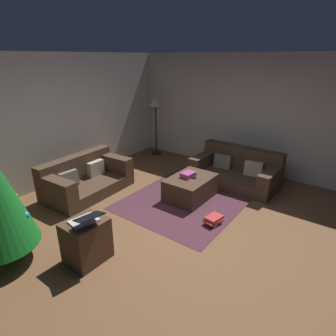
% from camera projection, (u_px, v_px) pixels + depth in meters
% --- Properties ---
extents(ground_plane, '(6.40, 6.40, 0.00)m').
position_uv_depth(ground_plane, '(176.00, 232.00, 4.35)').
color(ground_plane, brown).
extents(rear_partition, '(6.40, 0.12, 2.60)m').
position_uv_depth(rear_partition, '(48.00, 122.00, 5.61)').
color(rear_partition, beige).
rests_on(rear_partition, ground_plane).
extents(corner_partition, '(0.12, 6.40, 2.60)m').
position_uv_depth(corner_partition, '(259.00, 116.00, 6.21)').
color(corner_partition, beige).
rests_on(corner_partition, ground_plane).
extents(couch_left, '(1.72, 0.99, 0.71)m').
position_uv_depth(couch_left, '(85.00, 179.00, 5.54)').
color(couch_left, '#473323').
rests_on(couch_left, ground_plane).
extents(couch_right, '(0.95, 1.76, 0.74)m').
position_uv_depth(couch_right, '(236.00, 170.00, 5.94)').
color(couch_right, '#473323').
rests_on(couch_right, ground_plane).
extents(ottoman, '(0.95, 0.68, 0.42)m').
position_uv_depth(ottoman, '(190.00, 187.00, 5.32)').
color(ottoman, '#473323').
rests_on(ottoman, ground_plane).
extents(gift_box, '(0.27, 0.22, 0.09)m').
position_uv_depth(gift_box, '(188.00, 175.00, 5.26)').
color(gift_box, '#B23F8C').
rests_on(gift_box, ottoman).
extents(tv_remote, '(0.08, 0.17, 0.02)m').
position_uv_depth(tv_remote, '(192.00, 177.00, 5.22)').
color(tv_remote, black).
rests_on(tv_remote, ottoman).
extents(side_table, '(0.52, 0.44, 0.58)m').
position_uv_depth(side_table, '(86.00, 241.00, 3.66)').
color(side_table, '#4C3323').
rests_on(side_table, ground_plane).
extents(laptop, '(0.39, 0.46, 0.18)m').
position_uv_depth(laptop, '(86.00, 219.00, 3.49)').
color(laptop, silver).
rests_on(laptop, side_table).
extents(book_stack, '(0.35, 0.25, 0.13)m').
position_uv_depth(book_stack, '(214.00, 220.00, 4.52)').
color(book_stack, beige).
rests_on(book_stack, ground_plane).
extents(corner_lamp, '(0.36, 0.36, 1.55)m').
position_uv_depth(corner_lamp, '(156.00, 106.00, 7.34)').
color(corner_lamp, black).
rests_on(corner_lamp, ground_plane).
extents(area_rug, '(2.60, 2.00, 0.01)m').
position_uv_depth(area_rug, '(190.00, 197.00, 5.40)').
color(area_rug, '#492631').
rests_on(area_rug, ground_plane).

